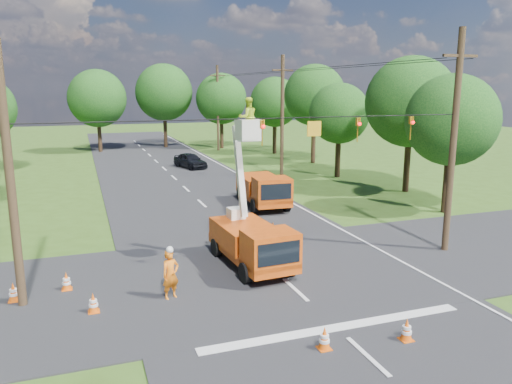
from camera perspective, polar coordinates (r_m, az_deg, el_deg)
name	(u,v)px	position (r m, az deg, el deg)	size (l,w,h in m)	color
ground	(186,189)	(37.49, -7.98, 0.29)	(140.00, 140.00, 0.00)	#355218
road_main	(186,189)	(37.49, -7.98, 0.29)	(12.00, 100.00, 0.06)	black
road_cross	(276,272)	(20.80, 2.25, -9.16)	(56.00, 10.00, 0.07)	black
stop_bar	(337,329)	(16.51, 9.19, -15.19)	(9.00, 0.45, 0.02)	silver
edge_line	(257,185)	(38.96, 0.11, 0.85)	(0.12, 90.00, 0.02)	silver
bucket_truck	(252,233)	(20.92, -0.45, -4.66)	(2.47, 5.58, 7.07)	#D74E0F
second_truck	(263,189)	(31.60, 0.86, 0.34)	(2.69, 5.99, 2.19)	#D74E0F
ground_worker	(171,275)	(18.30, -9.73, -9.30)	(0.66, 0.44, 1.82)	orange
distant_car	(190,160)	(47.34, -7.52, 3.60)	(1.69, 4.19, 1.43)	black
traffic_cone_0	(324,338)	(15.14, 7.82, -16.25)	(0.38, 0.38, 0.71)	#EA590C
traffic_cone_1	(407,330)	(16.11, 16.83, -14.85)	(0.38, 0.38, 0.71)	#EA590C
traffic_cone_2	(273,229)	(25.64, 1.95, -4.21)	(0.38, 0.38, 0.71)	#EA590C
traffic_cone_3	(93,303)	(18.03, -18.10, -11.97)	(0.38, 0.38, 0.71)	#EA590C
traffic_cone_4	(66,281)	(20.22, -20.85, -9.52)	(0.38, 0.38, 0.71)	#EA590C
traffic_cone_5	(13,292)	(19.94, -25.98, -10.27)	(0.38, 0.38, 0.71)	#EA590C
traffic_cone_6	(242,191)	(34.80, -1.64, 0.11)	(0.38, 0.38, 0.71)	#EA590C
pole_right_near	(453,141)	(24.04, 21.63, 5.42)	(1.80, 0.30, 10.00)	#4C3823
pole_right_mid	(282,117)	(41.21, 3.01, 8.60)	(1.80, 0.30, 10.00)	#4C3823
pole_right_far	(218,107)	(60.16, -4.39, 9.62)	(1.80, 0.30, 10.00)	#4C3823
pole_left	(10,179)	(18.40, -26.30, 1.36)	(0.30, 0.30, 9.00)	#4C3823
signal_span	(328,128)	(20.40, 8.26, 7.30)	(18.00, 0.29, 1.07)	black
tree_right_a	(452,120)	(31.79, 21.47, 7.64)	(5.40, 5.40, 8.28)	#382616
tree_right_b	(411,102)	(37.37, 17.28, 9.79)	(6.40, 6.40, 9.65)	#382616
tree_right_c	(339,114)	(42.34, 9.50, 8.82)	(5.00, 5.00, 7.83)	#382616
tree_right_d	(314,95)	(50.12, 6.70, 10.92)	(6.00, 6.00, 9.70)	#382616
tree_right_e	(275,102)	(57.06, 2.17, 10.23)	(5.60, 5.60, 8.63)	#382616
tree_far_a	(97,98)	(61.07, -17.69, 10.15)	(6.60, 6.60, 9.50)	#382616
tree_far_b	(164,93)	(63.84, -10.48, 11.12)	(7.00, 7.00, 10.32)	#382616
tree_far_c	(221,99)	(62.32, -3.99, 10.58)	(6.20, 6.20, 9.18)	#382616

